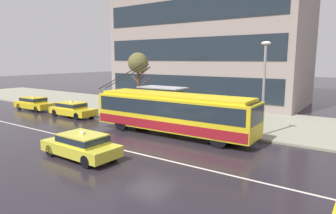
# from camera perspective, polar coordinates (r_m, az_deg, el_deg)

# --- Properties ---
(ground_plane) EXTENTS (160.00, 160.00, 0.00)m
(ground_plane) POSITION_cam_1_polar(r_m,az_deg,el_deg) (16.97, -3.55, -7.86)
(ground_plane) COLOR #272129
(sidewalk_slab) EXTENTS (80.00, 10.00, 0.14)m
(sidewalk_slab) POSITION_cam_1_polar(r_m,az_deg,el_deg) (25.23, 10.45, -2.14)
(sidewalk_slab) COLOR gray
(sidewalk_slab) RESTS_ON ground_plane
(lane_centre_line) EXTENTS (72.00, 0.14, 0.01)m
(lane_centre_line) POSITION_cam_1_polar(r_m,az_deg,el_deg) (16.08, -6.22, -8.86)
(lane_centre_line) COLOR silver
(lane_centre_line) RESTS_ON ground_plane
(trolleybus) EXTENTS (12.29, 2.69, 4.67)m
(trolleybus) POSITION_cam_1_polar(r_m,az_deg,el_deg) (19.54, 1.00, -1.00)
(trolleybus) COLOR yellow
(trolleybus) RESTS_ON ground_plane
(taxi_far_behind) EXTENTS (4.47, 1.88, 1.39)m
(taxi_far_behind) POSITION_cam_1_polar(r_m,az_deg,el_deg) (32.11, -24.51, 0.74)
(taxi_far_behind) COLOR yellow
(taxi_far_behind) RESTS_ON ground_plane
(taxi_queued_behind_bus) EXTENTS (4.46, 1.83, 1.39)m
(taxi_queued_behind_bus) POSITION_cam_1_polar(r_m,az_deg,el_deg) (27.09, -18.04, -0.31)
(taxi_queued_behind_bus) COLOR yellow
(taxi_queued_behind_bus) RESTS_ON ground_plane
(taxi_oncoming_near) EXTENTS (4.32, 1.91, 1.39)m
(taxi_oncoming_near) POSITION_cam_1_polar(r_m,az_deg,el_deg) (15.71, -16.41, -6.97)
(taxi_oncoming_near) COLOR yellow
(taxi_oncoming_near) RESTS_ON ground_plane
(bus_shelter) EXTENTS (3.77, 1.90, 2.67)m
(bus_shelter) POSITION_cam_1_polar(r_m,az_deg,el_deg) (23.63, -0.75, 2.39)
(bus_shelter) COLOR gray
(bus_shelter) RESTS_ON sidewalk_slab
(pedestrian_at_shelter) EXTENTS (1.44, 1.44, 2.08)m
(pedestrian_at_shelter) POSITION_cam_1_polar(r_m,az_deg,el_deg) (22.17, 8.02, 0.90)
(pedestrian_at_shelter) COLOR #46523C
(pedestrian_at_shelter) RESTS_ON sidewalk_slab
(pedestrian_approaching_curb) EXTENTS (1.09, 1.09, 2.00)m
(pedestrian_approaching_curb) POSITION_cam_1_polar(r_m,az_deg,el_deg) (20.99, 14.49, 0.00)
(pedestrian_approaching_curb) COLOR #2E2754
(pedestrian_approaching_curb) RESTS_ON sidewalk_slab
(pedestrian_walking_past) EXTENTS (1.05, 1.05, 1.97)m
(pedestrian_walking_past) POSITION_cam_1_polar(r_m,az_deg,el_deg) (24.83, 0.25, 1.70)
(pedestrian_walking_past) COLOR #17272A
(pedestrian_walking_past) RESTS_ON sidewalk_slab
(pedestrian_waiting_by_pole) EXTENTS (1.49, 1.49, 1.97)m
(pedestrian_waiting_by_pole) POSITION_cam_1_polar(r_m,az_deg,el_deg) (23.84, 0.71, 1.43)
(pedestrian_waiting_by_pole) COLOR #474B53
(pedestrian_waiting_by_pole) RESTS_ON sidewalk_slab
(street_lamp) EXTENTS (0.60, 0.32, 5.94)m
(street_lamp) POSITION_cam_1_polar(r_m,az_deg,el_deg) (19.45, 18.13, 5.01)
(street_lamp) COLOR gray
(street_lamp) RESTS_ON sidewalk_slab
(street_tree_bare) EXTENTS (2.20, 1.91, 5.44)m
(street_tree_bare) POSITION_cam_1_polar(r_m,az_deg,el_deg) (26.60, -5.79, 8.29)
(street_tree_bare) COLOR brown
(street_tree_bare) RESTS_ON sidewalk_slab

